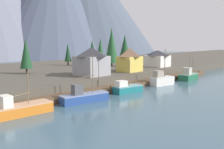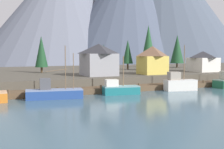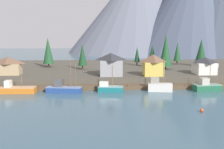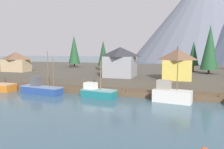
{
  "view_description": "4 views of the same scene",
  "coord_description": "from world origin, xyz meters",
  "px_view_note": "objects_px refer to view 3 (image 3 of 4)",
  "views": [
    {
      "loc": [
        -43.77,
        -38.65,
        11.16
      ],
      "look_at": [
        -2.14,
        1.6,
        3.72
      ],
      "focal_mm": 42.99,
      "sensor_mm": 36.0,
      "label": 1
    },
    {
      "loc": [
        -24.95,
        -50.38,
        7.58
      ],
      "look_at": [
        -0.75,
        2.33,
        3.3
      ],
      "focal_mm": 48.38,
      "sensor_mm": 36.0,
      "label": 2
    },
    {
      "loc": [
        -4.68,
        -69.92,
        15.12
      ],
      "look_at": [
        -0.28,
        2.56,
        3.98
      ],
      "focal_mm": 42.23,
      "sensor_mm": 36.0,
      "label": 3
    },
    {
      "loc": [
        13.99,
        -41.36,
        9.02
      ],
      "look_at": [
        0.56,
        1.71,
        3.99
      ],
      "focal_mm": 36.88,
      "sensor_mm": 36.0,
      "label": 4
    }
  ],
  "objects_px": {
    "conifer_back_left": "(177,51)",
    "conifer_back_right": "(152,54)",
    "conifer_mid_right": "(166,50)",
    "conifer_centre": "(137,54)",
    "fishing_boat_teal": "(110,88)",
    "conifer_near_left": "(82,55)",
    "house_grey": "(111,64)",
    "fishing_boat_blue": "(63,89)",
    "house_yellow": "(153,65)",
    "house_tan": "(8,66)",
    "fishing_boat_white": "(159,86)",
    "conifer_near_right": "(201,51)",
    "fishing_boat_orange": "(17,89)",
    "channel_buoy": "(202,110)",
    "house_white": "(204,65)",
    "fishing_boat_green": "(207,86)",
    "conifer_mid_left": "(48,51)"
  },
  "relations": [
    {
      "from": "conifer_back_left",
      "to": "conifer_back_right",
      "type": "bearing_deg",
      "value": -143.53
    },
    {
      "from": "fishing_boat_orange",
      "to": "conifer_near_right",
      "type": "xyz_separation_m",
      "value": [
        62.26,
        34.04,
        7.64
      ]
    },
    {
      "from": "fishing_boat_green",
      "to": "house_white",
      "type": "height_order",
      "value": "house_white"
    },
    {
      "from": "fishing_boat_blue",
      "to": "conifer_mid_right",
      "type": "distance_m",
      "value": 43.1
    },
    {
      "from": "house_grey",
      "to": "conifer_near_right",
      "type": "relative_size",
      "value": 0.65
    },
    {
      "from": "fishing_boat_green",
      "to": "fishing_boat_orange",
      "type": "bearing_deg",
      "value": 173.29
    },
    {
      "from": "fishing_boat_teal",
      "to": "conifer_near_left",
      "type": "height_order",
      "value": "conifer_near_left"
    },
    {
      "from": "fishing_boat_white",
      "to": "house_grey",
      "type": "bearing_deg",
      "value": 144.64
    },
    {
      "from": "fishing_boat_orange",
      "to": "house_tan",
      "type": "xyz_separation_m",
      "value": [
        -6.95,
        15.49,
        4.35
      ]
    },
    {
      "from": "house_grey",
      "to": "conifer_back_right",
      "type": "height_order",
      "value": "conifer_back_right"
    },
    {
      "from": "conifer_mid_right",
      "to": "conifer_centre",
      "type": "relative_size",
      "value": 1.67
    },
    {
      "from": "house_tan",
      "to": "house_grey",
      "type": "xyz_separation_m",
      "value": [
        32.07,
        -3.24,
        0.69
      ]
    },
    {
      "from": "fishing_boat_white",
      "to": "conifer_back_left",
      "type": "bearing_deg",
      "value": 76.57
    },
    {
      "from": "fishing_boat_orange",
      "to": "house_yellow",
      "type": "bearing_deg",
      "value": 17.87
    },
    {
      "from": "conifer_mid_right",
      "to": "conifer_centre",
      "type": "height_order",
      "value": "conifer_mid_right"
    },
    {
      "from": "fishing_boat_blue",
      "to": "conifer_back_left",
      "type": "bearing_deg",
      "value": 52.88
    },
    {
      "from": "fishing_boat_teal",
      "to": "fishing_boat_green",
      "type": "xyz_separation_m",
      "value": [
        26.14,
        -0.19,
        0.2
      ]
    },
    {
      "from": "fishing_boat_blue",
      "to": "house_yellow",
      "type": "height_order",
      "value": "house_yellow"
    },
    {
      "from": "conifer_back_right",
      "to": "house_grey",
      "type": "bearing_deg",
      "value": -132.27
    },
    {
      "from": "house_grey",
      "to": "conifer_centre",
      "type": "height_order",
      "value": "conifer_centre"
    },
    {
      "from": "fishing_boat_white",
      "to": "channel_buoy",
      "type": "height_order",
      "value": "fishing_boat_white"
    },
    {
      "from": "fishing_boat_white",
      "to": "conifer_near_right",
      "type": "distance_m",
      "value": 42.83
    },
    {
      "from": "conifer_mid_left",
      "to": "fishing_boat_white",
      "type": "bearing_deg",
      "value": -44.3
    },
    {
      "from": "fishing_boat_white",
      "to": "conifer_back_left",
      "type": "height_order",
      "value": "conifer_back_left"
    },
    {
      "from": "conifer_mid_right",
      "to": "house_grey",
      "type": "bearing_deg",
      "value": -147.64
    },
    {
      "from": "fishing_boat_blue",
      "to": "house_grey",
      "type": "height_order",
      "value": "house_grey"
    },
    {
      "from": "house_grey",
      "to": "house_white",
      "type": "height_order",
      "value": "house_grey"
    },
    {
      "from": "fishing_boat_white",
      "to": "conifer_back_left",
      "type": "relative_size",
      "value": 0.94
    },
    {
      "from": "conifer_back_left",
      "to": "conifer_back_right",
      "type": "distance_m",
      "value": 15.74
    },
    {
      "from": "fishing_boat_blue",
      "to": "conifer_mid_right",
      "type": "height_order",
      "value": "conifer_mid_right"
    },
    {
      "from": "conifer_mid_left",
      "to": "conifer_back_left",
      "type": "bearing_deg",
      "value": 6.38
    },
    {
      "from": "conifer_near_left",
      "to": "fishing_boat_teal",
      "type": "bearing_deg",
      "value": -72.67
    },
    {
      "from": "house_yellow",
      "to": "conifer_back_right",
      "type": "distance_m",
      "value": 20.26
    },
    {
      "from": "conifer_back_left",
      "to": "conifer_back_right",
      "type": "xyz_separation_m",
      "value": [
        -12.65,
        -9.35,
        -0.28
      ]
    },
    {
      "from": "fishing_boat_blue",
      "to": "fishing_boat_teal",
      "type": "distance_m",
      "value": 12.13
    },
    {
      "from": "house_grey",
      "to": "fishing_boat_blue",
      "type": "bearing_deg",
      "value": -136.23
    },
    {
      "from": "conifer_back_left",
      "to": "conifer_back_right",
      "type": "height_order",
      "value": "conifer_back_left"
    },
    {
      "from": "conifer_near_right",
      "to": "conifer_near_left",
      "type": "bearing_deg",
      "value": -171.31
    },
    {
      "from": "fishing_boat_orange",
      "to": "conifer_centre",
      "type": "height_order",
      "value": "conifer_centre"
    },
    {
      "from": "fishing_boat_white",
      "to": "house_white",
      "type": "xyz_separation_m",
      "value": [
        17.82,
        13.56,
        3.87
      ]
    },
    {
      "from": "fishing_boat_green",
      "to": "house_tan",
      "type": "xyz_separation_m",
      "value": [
        -57.23,
        15.8,
        4.17
      ]
    },
    {
      "from": "fishing_boat_teal",
      "to": "house_yellow",
      "type": "distance_m",
      "value": 18.4
    },
    {
      "from": "conifer_back_right",
      "to": "house_yellow",
      "type": "bearing_deg",
      "value": -101.19
    },
    {
      "from": "house_tan",
      "to": "conifer_mid_left",
      "type": "xyz_separation_m",
      "value": [
        9.19,
        18.74,
        3.46
      ]
    },
    {
      "from": "fishing_boat_white",
      "to": "channel_buoy",
      "type": "relative_size",
      "value": 12.86
    },
    {
      "from": "fishing_boat_blue",
      "to": "house_white",
      "type": "bearing_deg",
      "value": 27.1
    },
    {
      "from": "house_white",
      "to": "fishing_boat_orange",
      "type": "bearing_deg",
      "value": -166.27
    },
    {
      "from": "conifer_near_left",
      "to": "conifer_back_left",
      "type": "xyz_separation_m",
      "value": [
        38.88,
        13.16,
        0.25
      ]
    },
    {
      "from": "fishing_boat_green",
      "to": "conifer_mid_right",
      "type": "height_order",
      "value": "conifer_mid_right"
    },
    {
      "from": "conifer_near_left",
      "to": "house_grey",
      "type": "bearing_deg",
      "value": -57.27
    }
  ]
}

